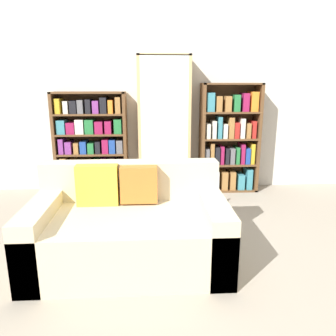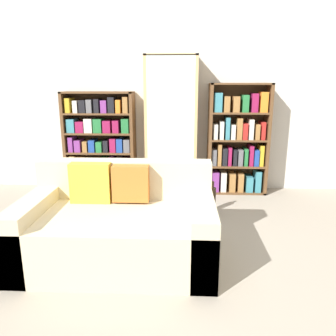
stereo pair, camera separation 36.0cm
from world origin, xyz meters
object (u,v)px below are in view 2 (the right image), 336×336
(bookshelf_left, at_px, (101,143))
(display_cabinet, at_px, (171,126))
(bookshelf_right, at_px, (237,142))
(wine_bottle, at_px, (212,199))
(couch, at_px, (119,226))

(bookshelf_left, distance_m, display_cabinet, 1.02)
(bookshelf_right, height_order, wine_bottle, bookshelf_right)
(bookshelf_right, distance_m, wine_bottle, 1.01)
(couch, relative_size, bookshelf_left, 1.17)
(couch, height_order, bookshelf_left, bookshelf_left)
(bookshelf_right, bearing_deg, display_cabinet, -178.94)
(display_cabinet, relative_size, bookshelf_right, 1.24)
(couch, distance_m, display_cabinet, 1.99)
(bookshelf_left, relative_size, wine_bottle, 3.75)
(bookshelf_left, height_order, bookshelf_right, bookshelf_right)
(couch, xyz_separation_m, bookshelf_left, (-0.60, 1.87, 0.39))
(couch, relative_size, wine_bottle, 4.38)
(couch, bearing_deg, wine_bottle, 51.06)
(bookshelf_left, bearing_deg, wine_bottle, -26.44)
(wine_bottle, bearing_deg, bookshelf_right, 62.57)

